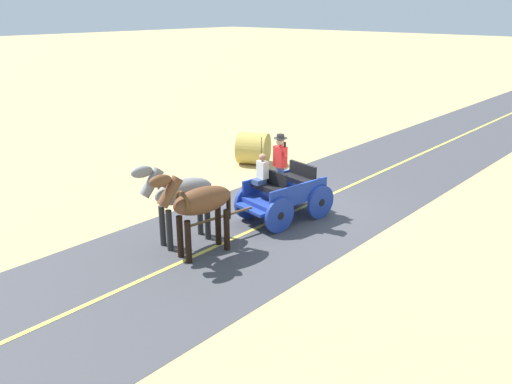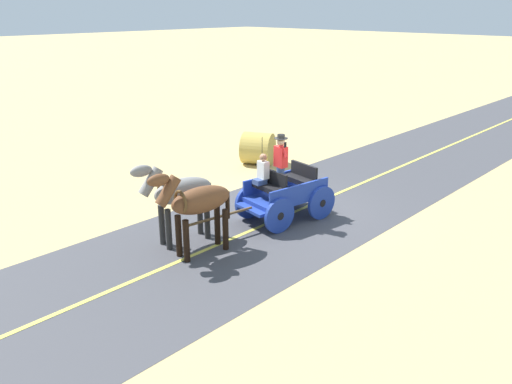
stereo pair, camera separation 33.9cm
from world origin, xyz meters
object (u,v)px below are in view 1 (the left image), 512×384
object	(u,v)px
horse_off_side	(180,194)
hay_bale	(253,148)
horse_near_side	(198,203)
horse_drawn_carriage	(283,191)

from	to	relation	value
horse_off_side	hay_bale	bearing A→B (deg)	-62.26
horse_off_side	horse_near_side	bearing A→B (deg)	171.28
horse_near_side	horse_off_side	xyz separation A→B (m)	(0.82, -0.13, 0.00)
horse_off_side	hay_bale	xyz separation A→B (m)	(3.36, -6.39, -0.72)
horse_drawn_carriage	hay_bale	distance (m)	5.48
hay_bale	horse_drawn_carriage	bearing A→B (deg)	140.74
horse_near_side	horse_off_side	world-z (taller)	same
horse_near_side	horse_off_side	distance (m)	0.83
horse_drawn_carriage	horse_near_side	xyz separation A→B (m)	(0.05, 3.06, 0.51)
hay_bale	horse_near_side	bearing A→B (deg)	122.69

